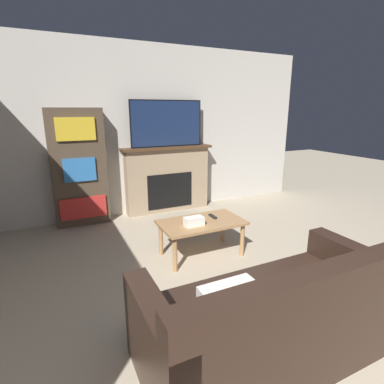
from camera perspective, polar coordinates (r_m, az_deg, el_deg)
name	(u,v)px	position (r m, az deg, el deg)	size (l,w,h in m)	color
wall_back	(142,132)	(5.03, -9.45, 11.25)	(6.07, 0.06, 2.70)	beige
fireplace	(168,179)	(5.12, -4.67, 2.51)	(1.54, 0.28, 1.11)	tan
tv	(167,124)	(4.98, -4.83, 12.85)	(1.21, 0.03, 0.74)	black
couch	(274,319)	(2.35, 15.32, -22.31)	(1.88, 0.86, 0.82)	black
coffee_table	(202,226)	(3.55, 1.83, -6.47)	(0.99, 0.56, 0.43)	#A87A4C
tissue_box	(194,221)	(3.39, 0.38, -5.60)	(0.22, 0.12, 0.10)	white
remote_control	(213,216)	(3.67, 3.98, -4.65)	(0.04, 0.15, 0.02)	black
bookshelf	(79,168)	(4.73, -20.76, 4.24)	(0.78, 0.29, 1.73)	#4C3D2D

